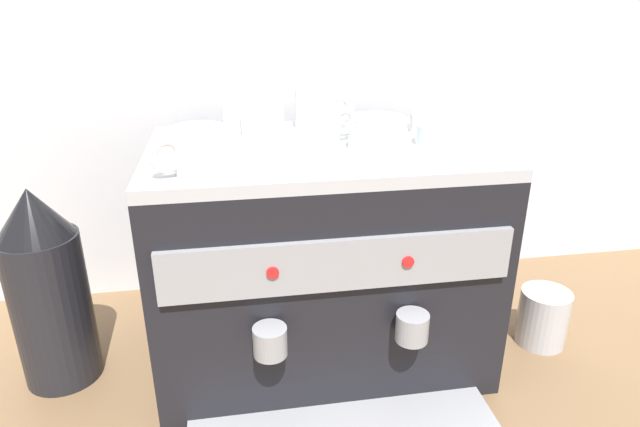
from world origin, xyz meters
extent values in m
plane|color=brown|center=(0.00, 0.00, 0.00)|extent=(4.00, 4.00, 0.00)
cube|color=silver|center=(0.00, 0.33, 0.51)|extent=(2.80, 0.03, 1.03)
cube|color=black|center=(0.00, 0.00, 0.21)|extent=(0.63, 0.39, 0.43)
cube|color=#B7B7BC|center=(0.00, 0.00, 0.44)|extent=(0.63, 0.39, 0.02)
cube|color=#939399|center=(0.00, -0.20, 0.31)|extent=(0.58, 0.01, 0.09)
cylinder|color=red|center=(-0.11, -0.21, 0.31)|extent=(0.02, 0.01, 0.02)
cylinder|color=red|center=(0.11, -0.21, 0.31)|extent=(0.02, 0.01, 0.02)
cylinder|color=#939399|center=(-0.12, -0.23, 0.19)|extent=(0.06, 0.06, 0.05)
cylinder|color=#939399|center=(0.12, -0.23, 0.19)|extent=(0.06, 0.06, 0.05)
cylinder|color=white|center=(0.00, 0.01, 0.49)|extent=(0.08, 0.08, 0.07)
torus|color=white|center=(0.05, 0.03, 0.49)|extent=(0.06, 0.03, 0.05)
cylinder|color=white|center=(0.23, 0.07, 0.48)|extent=(0.07, 0.07, 0.06)
torus|color=white|center=(0.26, 0.10, 0.48)|extent=(0.04, 0.04, 0.05)
cylinder|color=white|center=(-0.09, 0.11, 0.49)|extent=(0.07, 0.07, 0.07)
torus|color=white|center=(-0.08, 0.15, 0.49)|extent=(0.02, 0.06, 0.05)
cylinder|color=white|center=(-0.21, -0.13, 0.49)|extent=(0.08, 0.08, 0.07)
torus|color=white|center=(-0.26, -0.15, 0.49)|extent=(0.06, 0.03, 0.06)
cylinder|color=white|center=(0.01, 0.12, 0.49)|extent=(0.07, 0.07, 0.08)
torus|color=white|center=(0.06, 0.11, 0.49)|extent=(0.06, 0.03, 0.06)
cylinder|color=white|center=(-0.14, 0.03, 0.49)|extent=(0.07, 0.07, 0.08)
torus|color=white|center=(-0.14, -0.02, 0.49)|extent=(0.01, 0.06, 0.06)
cylinder|color=silver|center=(-0.10, -0.07, 0.47)|extent=(0.10, 0.10, 0.04)
cylinder|color=silver|center=(-0.10, -0.07, 0.46)|extent=(0.05, 0.05, 0.01)
cylinder|color=silver|center=(0.10, -0.04, 0.47)|extent=(0.10, 0.10, 0.04)
cylinder|color=silver|center=(0.10, -0.04, 0.46)|extent=(0.06, 0.06, 0.01)
cylinder|color=silver|center=(0.22, -0.03, 0.47)|extent=(0.10, 0.10, 0.04)
cylinder|color=silver|center=(0.22, -0.03, 0.46)|extent=(0.05, 0.05, 0.01)
cylinder|color=silver|center=(0.13, 0.08, 0.47)|extent=(0.11, 0.11, 0.03)
cylinder|color=silver|center=(0.13, 0.08, 0.45)|extent=(0.06, 0.06, 0.01)
cylinder|color=black|center=(-0.52, 0.00, 0.15)|extent=(0.14, 0.14, 0.31)
cone|color=black|center=(-0.52, 0.00, 0.35)|extent=(0.14, 0.14, 0.09)
cylinder|color=#B7B7BC|center=(0.48, -0.06, 0.06)|extent=(0.11, 0.11, 0.12)
camera|label=1|loc=(-0.16, -0.96, 0.72)|focal=30.62mm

